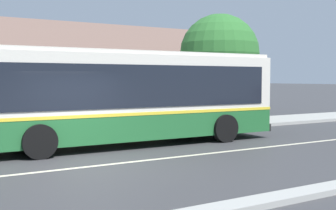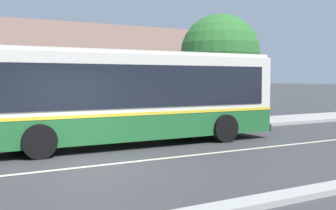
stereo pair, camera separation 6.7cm
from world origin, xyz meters
name	(u,v)px [view 1 (the left image)]	position (x,y,z in m)	size (l,w,h in m)	color
ground_plane	(91,166)	(0.00, 0.00, 0.00)	(300.00, 300.00, 0.00)	#38383A
sidewalk_far	(37,136)	(0.00, 6.00, 0.07)	(60.00, 3.00, 0.15)	#9E9E99
lane_divider_stripe	(91,166)	(0.00, 0.00, 0.00)	(60.00, 0.16, 0.01)	beige
community_building	(40,87)	(2.22, 14.61, 1.82)	(21.52, 11.01, 6.75)	tan
transit_bus	(123,95)	(2.20, 2.90, 1.72)	(11.29, 2.89, 3.19)	#236633
street_tree_primary	(219,54)	(9.20, 6.68, 3.53)	(3.96, 3.96, 5.52)	#4C3828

